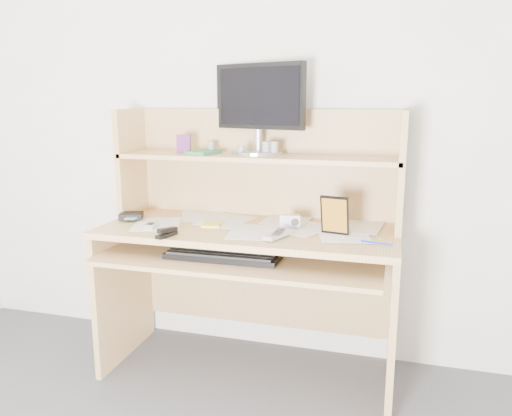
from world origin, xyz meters
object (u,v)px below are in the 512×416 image
(tv_remote, at_px, (279,234))
(desk, at_px, (253,235))
(game_case, at_px, (335,215))
(monitor, at_px, (259,106))
(keyboard, at_px, (223,254))

(tv_remote, bearing_deg, desk, 150.40)
(game_case, bearing_deg, monitor, 160.04)
(desk, relative_size, tv_remote, 7.86)
(keyboard, bearing_deg, monitor, 81.11)
(desk, height_order, monitor, monitor)
(monitor, bearing_deg, desk, -68.47)
(game_case, bearing_deg, tv_remote, -145.98)
(tv_remote, xyz_separation_m, game_case, (0.23, 0.10, 0.08))
(game_case, relative_size, monitor, 0.36)
(desk, relative_size, monitor, 2.85)
(keyboard, relative_size, monitor, 1.05)
(tv_remote, distance_m, game_case, 0.26)
(tv_remote, bearing_deg, game_case, 44.24)
(keyboard, distance_m, game_case, 0.53)
(desk, height_order, tv_remote, desk)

